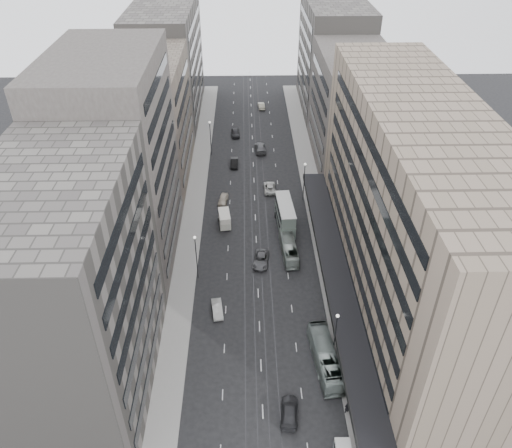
{
  "coord_description": "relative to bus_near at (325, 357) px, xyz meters",
  "views": [
    {
      "loc": [
        -1.65,
        -49.46,
        54.09
      ],
      "look_at": [
        -0.09,
        19.4,
        5.22
      ],
      "focal_mm": 35.0,
      "sensor_mm": 36.0,
      "label": 1
    }
  ],
  "objects": [
    {
      "name": "building_right_mid",
      "position": [
        13.0,
        58.09,
        10.45
      ],
      "size": [
        15.0,
        28.0,
        24.0
      ],
      "primitive_type": "cube",
      "color": "#453F3B",
      "rests_on": "ground"
    },
    {
      "name": "building_left_b",
      "position": [
        -30.0,
        25.09,
        15.45
      ],
      "size": [
        15.0,
        26.0,
        34.0
      ],
      "primitive_type": "cube",
      "color": "#453F3B",
      "rests_on": "ground"
    },
    {
      "name": "bus_near",
      "position": [
        0.0,
        0.0,
        0.0
      ],
      "size": [
        3.64,
        11.32,
        3.1
      ],
      "primitive_type": "imported",
      "rotation": [
        0.0,
        0.0,
        3.24
      ],
      "color": "gray",
      "rests_on": "ground"
    },
    {
      "name": "sedan_1",
      "position": [
        -14.73,
        10.08,
        -0.86
      ],
      "size": [
        2.02,
        4.35,
        1.38
      ],
      "primitive_type": "imported",
      "rotation": [
        0.0,
        0.0,
        0.14
      ],
      "color": "beige",
      "rests_on": "ground"
    },
    {
      "name": "lamp_right_near",
      "position": [
        1.2,
        1.09,
        3.66
      ],
      "size": [
        0.44,
        0.44,
        8.32
      ],
      "color": "#262628",
      "rests_on": "ground"
    },
    {
      "name": "sedan_9",
      "position": [
        -5.67,
        88.69,
        -0.78
      ],
      "size": [
        1.96,
        4.77,
        1.54
      ],
      "primitive_type": "imported",
      "rotation": [
        0.0,
        0.0,
        3.22
      ],
      "color": "#BAB49A",
      "rests_on": "ground"
    },
    {
      "name": "department_store",
      "position": [
        12.95,
        14.09,
        13.4
      ],
      "size": [
        19.2,
        60.0,
        30.0
      ],
      "color": "gray",
      "rests_on": "ground"
    },
    {
      "name": "sedan_3",
      "position": [
        -5.29,
        -7.48,
        -0.8
      ],
      "size": [
        2.64,
        5.35,
        1.49
      ],
      "primitive_type": "imported",
      "rotation": [
        0.0,
        0.0,
        3.03
      ],
      "color": "#262628",
      "rests_on": "ground"
    },
    {
      "name": "building_left_d",
      "position": [
        -30.0,
        85.09,
        12.45
      ],
      "size": [
        15.0,
        38.0,
        28.0
      ],
      "primitive_type": "cube",
      "color": "#65615B",
      "rests_on": "ground"
    },
    {
      "name": "sedan_7",
      "position": [
        -6.76,
        62.73,
        -0.69
      ],
      "size": [
        2.75,
        6.05,
        1.72
      ],
      "primitive_type": "imported",
      "rotation": [
        0.0,
        0.0,
        3.2
      ],
      "color": "#5A5A5D",
      "rests_on": "ground"
    },
    {
      "name": "bus_far",
      "position": [
        -3.02,
        23.74,
        -0.21
      ],
      "size": [
        2.85,
        9.72,
        2.67
      ],
      "primitive_type": "imported",
      "rotation": [
        0.0,
        0.0,
        3.2
      ],
      "color": "#929D95",
      "rests_on": "ground"
    },
    {
      "name": "building_left_a",
      "position": [
        -30.0,
        -1.91,
        13.45
      ],
      "size": [
        15.0,
        28.0,
        30.0
      ],
      "primitive_type": "cube",
      "color": "#65615B",
      "rests_on": "ground"
    },
    {
      "name": "sedan_5",
      "position": [
        -12.78,
        55.63,
        -0.79
      ],
      "size": [
        1.62,
        4.62,
        1.52
      ],
      "primitive_type": "imported",
      "rotation": [
        0.0,
        0.0,
        -0.0
      ],
      "color": "black",
      "rests_on": "ground"
    },
    {
      "name": "double_decker",
      "position": [
        -3.14,
        31.66,
        1.23
      ],
      "size": [
        3.44,
        9.57,
        5.14
      ],
      "rotation": [
        0.0,
        0.0,
        0.07
      ],
      "color": "slate",
      "rests_on": "ground"
    },
    {
      "name": "sidewalk_right",
      "position": [
        3.5,
        43.59,
        -1.47
      ],
      "size": [
        4.0,
        125.0,
        0.15
      ],
      "primitive_type": "cube",
      "color": "gray",
      "rests_on": "ground"
    },
    {
      "name": "lamp_right_far",
      "position": [
        1.2,
        41.09,
        3.66
      ],
      "size": [
        0.44,
        0.44,
        8.32
      ],
      "color": "#262628",
      "rests_on": "ground"
    },
    {
      "name": "panel_van",
      "position": [
        -14.27,
        32.54,
        -0.02
      ],
      "size": [
        2.62,
        4.63,
        2.78
      ],
      "rotation": [
        0.0,
        0.0,
        0.13
      ],
      "color": "beige",
      "rests_on": "ground"
    },
    {
      "name": "sedan_2",
      "position": [
        -7.84,
        21.43,
        -0.82
      ],
      "size": [
        3.1,
        5.52,
        1.46
      ],
      "primitive_type": "imported",
      "rotation": [
        0.0,
        0.0,
        -0.13
      ],
      "color": "#535355",
      "rests_on": "ground"
    },
    {
      "name": "lamp_left_far",
      "position": [
        -18.2,
        61.09,
        3.66
      ],
      "size": [
        0.44,
        0.44,
        8.32
      ],
      "color": "#262628",
      "rests_on": "ground"
    },
    {
      "name": "sidewalk_left",
      "position": [
        -20.5,
        43.59,
        -1.47
      ],
      "size": [
        4.0,
        125.0,
        0.15
      ],
      "primitive_type": "cube",
      "color": "gray",
      "rests_on": "ground"
    },
    {
      "name": "sedan_4",
      "position": [
        -14.78,
        40.47,
        -0.83
      ],
      "size": [
        2.23,
        4.38,
        1.43
      ],
      "primitive_type": "imported",
      "rotation": [
        0.0,
        0.0,
        -0.13
      ],
      "color": "beige",
      "rests_on": "ground"
    },
    {
      "name": "sedan_8",
      "position": [
        -12.72,
        71.19,
        -0.72
      ],
      "size": [
        2.26,
        4.98,
        1.66
      ],
      "primitive_type": "imported",
      "rotation": [
        0.0,
        0.0,
        0.06
      ],
      "color": "#242427",
      "rests_on": "ground"
    },
    {
      "name": "building_left_c",
      "position": [
        -30.0,
        52.09,
        10.95
      ],
      "size": [
        15.0,
        28.0,
        25.0
      ],
      "primitive_type": "cube",
      "color": "#716758",
      "rests_on": "ground"
    },
    {
      "name": "pedestrian",
      "position": [
        1.7,
        -7.32,
        -0.41
      ],
      "size": [
        0.86,
        0.75,
        1.98
      ],
      "primitive_type": "imported",
      "rotation": [
        0.0,
        0.0,
        3.62
      ],
      "color": "black",
      "rests_on": "sidewalk_right"
    },
    {
      "name": "sedan_6",
      "position": [
        -5.29,
        44.82,
        -0.81
      ],
      "size": [
        2.57,
        5.36,
        1.48
      ],
      "primitive_type": "imported",
      "rotation": [
        0.0,
        0.0,
        3.16
      ],
      "color": "silver",
      "rests_on": "ground"
    },
    {
      "name": "building_right_far",
      "position": [
        13.0,
        88.09,
        12.45
      ],
      "size": [
        15.0,
        32.0,
        28.0
      ],
      "primitive_type": "cube",
      "color": "#65615B",
      "rests_on": "ground"
    },
    {
      "name": "lamp_left_near",
      "position": [
        -18.2,
        18.09,
        3.66
      ],
      "size": [
        0.44,
        0.44,
        8.32
      ],
      "color": "#262628",
      "rests_on": "ground"
    },
    {
      "name": "ground",
      "position": [
        -8.5,
        6.09,
        -1.55
      ],
      "size": [
        220.0,
        220.0,
        0.0
      ],
      "primitive_type": "plane",
      "color": "black",
      "rests_on": "ground"
    }
  ]
}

